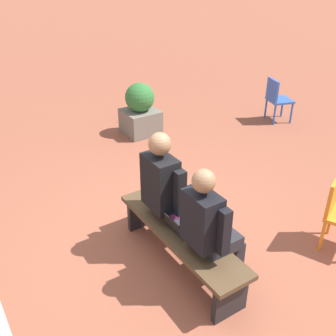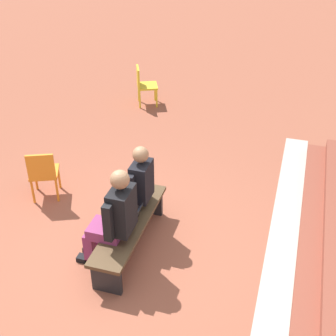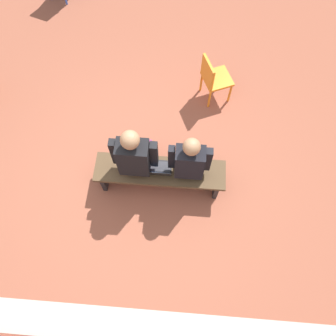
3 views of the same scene
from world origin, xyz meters
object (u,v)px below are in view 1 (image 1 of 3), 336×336
person_student (210,226)px  plastic_chair_near_bench_right (277,97)px  bench (180,238)px  planter (140,111)px  person_adult (169,189)px  laptop (179,227)px

person_student → plastic_chair_near_bench_right: 4.65m
bench → planter: 3.51m
person_student → plastic_chair_near_bench_right: bearing=-54.3°
person_adult → planter: person_adult is taller
bench → laptop: laptop is taller
person_student → person_adult: bearing=-0.4°
laptop → planter: 3.52m
bench → person_student: 0.54m
planter → bench: bearing=157.3°
person_adult → plastic_chair_near_bench_right: 4.28m
bench → person_adult: size_ratio=1.26×
laptop → plastic_chair_near_bench_right: 4.50m
plastic_chair_near_bench_right → planter: planter is taller
plastic_chair_near_bench_right → bench: bearing=121.2°
plastic_chair_near_bench_right → planter: (0.91, 2.49, -0.04)m
laptop → planter: size_ratio=0.34×
bench → plastic_chair_near_bench_right: 4.50m
bench → laptop: bearing=83.8°
planter → person_adult: bearing=156.3°
planter → laptop: bearing=157.1°
laptop → plastic_chair_near_bench_right: (2.33, -3.86, -0.02)m
planter → person_student: bearing=160.5°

